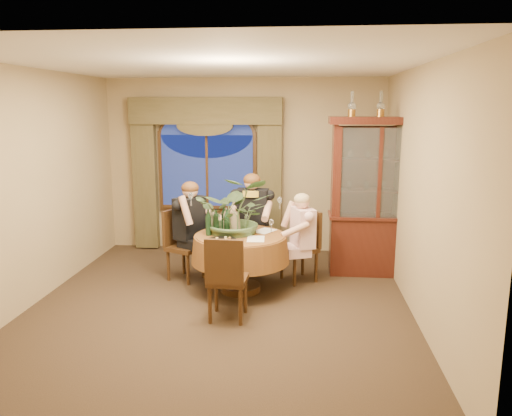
# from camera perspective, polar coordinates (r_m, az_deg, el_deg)

# --- Properties ---
(floor) EXTENTS (5.00, 5.00, 0.00)m
(floor) POSITION_cam_1_polar(r_m,az_deg,el_deg) (6.10, -4.14, -11.12)
(floor) COLOR black
(floor) RESTS_ON ground
(wall_back) EXTENTS (4.50, 0.00, 4.50)m
(wall_back) POSITION_cam_1_polar(r_m,az_deg,el_deg) (8.17, -1.37, 4.84)
(wall_back) COLOR #947E59
(wall_back) RESTS_ON ground
(wall_right) EXTENTS (0.00, 5.00, 5.00)m
(wall_right) POSITION_cam_1_polar(r_m,az_deg,el_deg) (5.78, 18.23, 1.51)
(wall_right) COLOR #947E59
(wall_right) RESTS_ON ground
(ceiling) EXTENTS (5.00, 5.00, 0.00)m
(ceiling) POSITION_cam_1_polar(r_m,az_deg,el_deg) (5.66, -4.57, 16.08)
(ceiling) COLOR white
(ceiling) RESTS_ON wall_back
(window) EXTENTS (1.62, 0.10, 1.32)m
(window) POSITION_cam_1_polar(r_m,az_deg,el_deg) (8.20, -5.60, 4.12)
(window) COLOR navy
(window) RESTS_ON wall_back
(arched_transom) EXTENTS (1.60, 0.06, 0.44)m
(arched_transom) POSITION_cam_1_polar(r_m,az_deg,el_deg) (8.14, -5.71, 9.57)
(arched_transom) COLOR navy
(arched_transom) RESTS_ON wall_back
(drapery_left) EXTENTS (0.38, 0.14, 2.32)m
(drapery_left) POSITION_cam_1_polar(r_m,az_deg,el_deg) (8.43, -12.55, 3.27)
(drapery_left) COLOR #423A1F
(drapery_left) RESTS_ON floor
(drapery_right) EXTENTS (0.38, 0.14, 2.32)m
(drapery_right) POSITION_cam_1_polar(r_m,az_deg,el_deg) (8.04, 1.58, 3.15)
(drapery_right) COLOR #423A1F
(drapery_right) RESTS_ON floor
(swag_valance) EXTENTS (2.45, 0.16, 0.42)m
(swag_valance) POSITION_cam_1_polar(r_m,az_deg,el_deg) (8.06, -5.85, 10.97)
(swag_valance) COLOR #423A1F
(swag_valance) RESTS_ON wall_back
(dining_table) EXTENTS (1.47, 1.47, 0.75)m
(dining_table) POSITION_cam_1_polar(r_m,az_deg,el_deg) (6.45, -1.78, -6.29)
(dining_table) COLOR maroon
(dining_table) RESTS_ON floor
(china_cabinet) EXTENTS (1.37, 0.54, 2.21)m
(china_cabinet) POSITION_cam_1_polar(r_m,az_deg,el_deg) (7.17, 13.59, 1.23)
(china_cabinet) COLOR #33110B
(china_cabinet) RESTS_ON floor
(oil_lamp_left) EXTENTS (0.11, 0.11, 0.34)m
(oil_lamp_left) POSITION_cam_1_polar(r_m,az_deg,el_deg) (7.02, 10.92, 11.61)
(oil_lamp_left) COLOR #A5722D
(oil_lamp_left) RESTS_ON china_cabinet
(oil_lamp_center) EXTENTS (0.11, 0.11, 0.34)m
(oil_lamp_center) POSITION_cam_1_polar(r_m,az_deg,el_deg) (7.06, 14.08, 11.47)
(oil_lamp_center) COLOR #A5722D
(oil_lamp_center) RESTS_ON china_cabinet
(oil_lamp_right) EXTENTS (0.11, 0.11, 0.34)m
(oil_lamp_right) POSITION_cam_1_polar(r_m,az_deg,el_deg) (7.13, 17.19, 11.30)
(oil_lamp_right) COLOR #A5722D
(oil_lamp_right) RESTS_ON china_cabinet
(chair_right) EXTENTS (0.58, 0.58, 0.96)m
(chair_right) POSITION_cam_1_polar(r_m,az_deg,el_deg) (6.82, 4.94, -4.42)
(chair_right) COLOR black
(chair_right) RESTS_ON floor
(chair_back_right) EXTENTS (0.44, 0.44, 0.96)m
(chair_back_right) POSITION_cam_1_polar(r_m,az_deg,el_deg) (7.25, -1.19, -3.41)
(chair_back_right) COLOR black
(chair_back_right) RESTS_ON floor
(chair_back) EXTENTS (0.56, 0.56, 0.96)m
(chair_back) POSITION_cam_1_polar(r_m,az_deg,el_deg) (6.91, -8.08, -4.27)
(chair_back) COLOR black
(chair_back) RESTS_ON floor
(chair_front_left) EXTENTS (0.44, 0.44, 0.96)m
(chair_front_left) POSITION_cam_1_polar(r_m,az_deg,el_deg) (5.61, -3.25, -7.93)
(chair_front_left) COLOR black
(chair_front_left) RESTS_ON floor
(person_pink) EXTENTS (0.55, 0.57, 1.25)m
(person_pink) POSITION_cam_1_polar(r_m,az_deg,el_deg) (6.63, 5.34, -3.60)
(person_pink) COLOR #D2A8AA
(person_pink) RESTS_ON floor
(person_back) EXTENTS (0.63, 0.65, 1.37)m
(person_back) POSITION_cam_1_polar(r_m,az_deg,el_deg) (6.88, -7.55, -2.58)
(person_back) COLOR black
(person_back) RESTS_ON floor
(person_scarf) EXTENTS (0.55, 0.51, 1.43)m
(person_scarf) POSITION_cam_1_polar(r_m,az_deg,el_deg) (7.14, -0.42, -1.68)
(person_scarf) COLOR black
(person_scarf) RESTS_ON floor
(stoneware_vase) EXTENTS (0.14, 0.14, 0.26)m
(stoneware_vase) POSITION_cam_1_polar(r_m,az_deg,el_deg) (6.46, -2.40, -1.60)
(stoneware_vase) COLOR #8B7356
(stoneware_vase) RESTS_ON dining_table
(centerpiece_plant) EXTENTS (0.99, 1.10, 0.86)m
(centerpiece_plant) POSITION_cam_1_polar(r_m,az_deg,el_deg) (6.34, -2.25, 2.72)
(centerpiece_plant) COLOR #3B5430
(centerpiece_plant) RESTS_ON dining_table
(olive_bowl) EXTENTS (0.14, 0.14, 0.04)m
(olive_bowl) POSITION_cam_1_polar(r_m,az_deg,el_deg) (6.29, -1.53, -2.99)
(olive_bowl) COLOR #4C582D
(olive_bowl) RESTS_ON dining_table
(cheese_platter) EXTENTS (0.34, 0.34, 0.02)m
(cheese_platter) POSITION_cam_1_polar(r_m,az_deg,el_deg) (6.05, -3.89, -3.69)
(cheese_platter) COLOR black
(cheese_platter) RESTS_ON dining_table
(wine_bottle_0) EXTENTS (0.07, 0.07, 0.33)m
(wine_bottle_0) POSITION_cam_1_polar(r_m,az_deg,el_deg) (6.49, -3.66, -1.25)
(wine_bottle_0) COLOR black
(wine_bottle_0) RESTS_ON dining_table
(wine_bottle_1) EXTENTS (0.07, 0.07, 0.33)m
(wine_bottle_1) POSITION_cam_1_polar(r_m,az_deg,el_deg) (6.40, -3.46, -1.43)
(wine_bottle_1) COLOR tan
(wine_bottle_1) RESTS_ON dining_table
(wine_bottle_2) EXTENTS (0.07, 0.07, 0.33)m
(wine_bottle_2) POSITION_cam_1_polar(r_m,az_deg,el_deg) (6.42, -5.12, -1.41)
(wine_bottle_2) COLOR tan
(wine_bottle_2) RESTS_ON dining_table
(wine_bottle_3) EXTENTS (0.07, 0.07, 0.33)m
(wine_bottle_3) POSITION_cam_1_polar(r_m,az_deg,el_deg) (6.30, -5.47, -1.67)
(wine_bottle_3) COLOR black
(wine_bottle_3) RESTS_ON dining_table
(wine_bottle_4) EXTENTS (0.07, 0.07, 0.33)m
(wine_bottle_4) POSITION_cam_1_polar(r_m,az_deg,el_deg) (6.29, -3.35, -1.66)
(wine_bottle_4) COLOR black
(wine_bottle_4) RESTS_ON dining_table
(wine_bottle_5) EXTENTS (0.07, 0.07, 0.33)m
(wine_bottle_5) POSITION_cam_1_polar(r_m,az_deg,el_deg) (6.32, -4.60, -1.61)
(wine_bottle_5) COLOR black
(wine_bottle_5) RESTS_ON dining_table
(tasting_paper_0) EXTENTS (0.23, 0.31, 0.00)m
(tasting_paper_0) POSITION_cam_1_polar(r_m,az_deg,el_deg) (6.13, -0.03, -3.55)
(tasting_paper_0) COLOR white
(tasting_paper_0) RESTS_ON dining_table
(tasting_paper_1) EXTENTS (0.33, 0.37, 0.00)m
(tasting_paper_1) POSITION_cam_1_polar(r_m,az_deg,el_deg) (6.52, 0.99, -2.62)
(tasting_paper_1) COLOR white
(tasting_paper_1) RESTS_ON dining_table
(wine_glass_person_pink) EXTENTS (0.07, 0.07, 0.18)m
(wine_glass_person_pink) POSITION_cam_1_polar(r_m,az_deg,el_deg) (6.43, 1.76, -2.03)
(wine_glass_person_pink) COLOR silver
(wine_glass_person_pink) RESTS_ON dining_table
(wine_glass_person_back) EXTENTS (0.07, 0.07, 0.18)m
(wine_glass_person_back) POSITION_cam_1_polar(r_m,az_deg,el_deg) (6.57, -4.73, -1.79)
(wine_glass_person_back) COLOR silver
(wine_glass_person_back) RESTS_ON dining_table
(wine_glass_person_scarf) EXTENTS (0.07, 0.07, 0.18)m
(wine_glass_person_scarf) POSITION_cam_1_polar(r_m,az_deg,el_deg) (6.72, -1.08, -1.45)
(wine_glass_person_scarf) COLOR silver
(wine_glass_person_scarf) RESTS_ON dining_table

